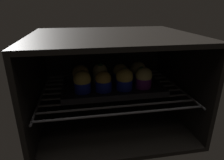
{
  "coord_description": "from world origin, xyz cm",
  "views": [
    {
      "loc": [
        -12.37,
        -48.49,
        45.22
      ],
      "look_at": [
        0.0,
        22.26,
        17.56
      ],
      "focal_mm": 31.26,
      "sensor_mm": 36.0,
      "label": 1
    }
  ],
  "objects_px": {
    "muffin_row0_col1": "(103,82)",
    "muffin_row1_col2": "(120,73)",
    "baking_tray": "(112,87)",
    "muffin_row0_col3": "(144,78)",
    "muffin_row0_col0": "(82,82)",
    "muffin_row1_col1": "(100,74)",
    "muffin_row0_col2": "(124,79)",
    "muffin_row1_col3": "(138,72)",
    "muffin_row1_col0": "(81,75)"
  },
  "relations": [
    {
      "from": "baking_tray",
      "to": "muffin_row1_col1",
      "type": "relative_size",
      "value": 4.49
    },
    {
      "from": "muffin_row1_col2",
      "to": "muffin_row0_col1",
      "type": "bearing_deg",
      "value": -134.8
    },
    {
      "from": "muffin_row0_col3",
      "to": "muffin_row0_col2",
      "type": "bearing_deg",
      "value": -176.33
    },
    {
      "from": "muffin_row0_col3",
      "to": "muffin_row1_col1",
      "type": "bearing_deg",
      "value": 154.05
    },
    {
      "from": "muffin_row1_col3",
      "to": "muffin_row1_col1",
      "type": "bearing_deg",
      "value": -179.43
    },
    {
      "from": "muffin_row0_col3",
      "to": "muffin_row1_col1",
      "type": "distance_m",
      "value": 0.18
    },
    {
      "from": "baking_tray",
      "to": "muffin_row1_col3",
      "type": "bearing_deg",
      "value": 19.27
    },
    {
      "from": "muffin_row0_col1",
      "to": "muffin_row1_col1",
      "type": "xyz_separation_m",
      "value": [
        -0.0,
        0.08,
        0.0
      ]
    },
    {
      "from": "baking_tray",
      "to": "muffin_row1_col2",
      "type": "bearing_deg",
      "value": 43.79
    },
    {
      "from": "baking_tray",
      "to": "muffin_row0_col2",
      "type": "bearing_deg",
      "value": -46.74
    },
    {
      "from": "baking_tray",
      "to": "muffin_row1_col1",
      "type": "distance_m",
      "value": 0.07
    },
    {
      "from": "muffin_row1_col1",
      "to": "muffin_row1_col2",
      "type": "bearing_deg",
      "value": 0.16
    },
    {
      "from": "muffin_row1_col1",
      "to": "muffin_row0_col1",
      "type": "bearing_deg",
      "value": -88.11
    },
    {
      "from": "muffin_row0_col0",
      "to": "muffin_row1_col0",
      "type": "distance_m",
      "value": 0.08
    },
    {
      "from": "muffin_row0_col0",
      "to": "muffin_row1_col3",
      "type": "distance_m",
      "value": 0.25
    },
    {
      "from": "baking_tray",
      "to": "muffin_row0_col3",
      "type": "xyz_separation_m",
      "value": [
        0.12,
        -0.04,
        0.04
      ]
    },
    {
      "from": "baking_tray",
      "to": "muffin_row1_col0",
      "type": "relative_size",
      "value": 4.88
    },
    {
      "from": "muffin_row0_col3",
      "to": "muffin_row1_col3",
      "type": "height_order",
      "value": "muffin_row0_col3"
    },
    {
      "from": "muffin_row0_col2",
      "to": "muffin_row1_col3",
      "type": "bearing_deg",
      "value": 46.99
    },
    {
      "from": "muffin_row0_col1",
      "to": "muffin_row0_col3",
      "type": "xyz_separation_m",
      "value": [
        0.16,
        0.0,
        0.0
      ]
    },
    {
      "from": "muffin_row1_col0",
      "to": "muffin_row0_col2",
      "type": "bearing_deg",
      "value": -26.96
    },
    {
      "from": "muffin_row1_col1",
      "to": "muffin_row0_col3",
      "type": "bearing_deg",
      "value": -25.95
    },
    {
      "from": "muffin_row1_col2",
      "to": "muffin_row0_col3",
      "type": "bearing_deg",
      "value": -45.97
    },
    {
      "from": "baking_tray",
      "to": "muffin_row1_col2",
      "type": "height_order",
      "value": "muffin_row1_col2"
    },
    {
      "from": "muffin_row0_col1",
      "to": "muffin_row0_col3",
      "type": "height_order",
      "value": "muffin_row0_col3"
    },
    {
      "from": "muffin_row0_col3",
      "to": "muffin_row1_col3",
      "type": "relative_size",
      "value": 1.03
    },
    {
      "from": "muffin_row0_col0",
      "to": "muffin_row0_col1",
      "type": "relative_size",
      "value": 1.08
    },
    {
      "from": "muffin_row0_col2",
      "to": "muffin_row0_col3",
      "type": "distance_m",
      "value": 0.08
    },
    {
      "from": "muffin_row0_col3",
      "to": "muffin_row1_col2",
      "type": "height_order",
      "value": "muffin_row0_col3"
    },
    {
      "from": "muffin_row0_col0",
      "to": "muffin_row1_col1",
      "type": "distance_m",
      "value": 0.11
    },
    {
      "from": "muffin_row1_col2",
      "to": "muffin_row1_col0",
      "type": "bearing_deg",
      "value": -179.56
    },
    {
      "from": "baking_tray",
      "to": "muffin_row0_col3",
      "type": "bearing_deg",
      "value": -17.86
    },
    {
      "from": "muffin_row1_col0",
      "to": "muffin_row1_col2",
      "type": "relative_size",
      "value": 1.04
    },
    {
      "from": "muffin_row0_col2",
      "to": "muffin_row1_col2",
      "type": "height_order",
      "value": "muffin_row0_col2"
    },
    {
      "from": "muffin_row0_col1",
      "to": "muffin_row0_col3",
      "type": "bearing_deg",
      "value": 1.56
    },
    {
      "from": "muffin_row0_col0",
      "to": "muffin_row1_col2",
      "type": "distance_m",
      "value": 0.18
    },
    {
      "from": "muffin_row0_col3",
      "to": "muffin_row1_col2",
      "type": "bearing_deg",
      "value": 134.03
    },
    {
      "from": "muffin_row1_col1",
      "to": "muffin_row0_col2",
      "type": "bearing_deg",
      "value": -44.99
    },
    {
      "from": "baking_tray",
      "to": "muffin_row0_col1",
      "type": "distance_m",
      "value": 0.07
    },
    {
      "from": "muffin_row0_col1",
      "to": "muffin_row1_col2",
      "type": "bearing_deg",
      "value": 45.2
    },
    {
      "from": "muffin_row0_col0",
      "to": "muffin_row0_col1",
      "type": "distance_m",
      "value": 0.08
    },
    {
      "from": "muffin_row0_col1",
      "to": "muffin_row0_col2",
      "type": "height_order",
      "value": "muffin_row0_col2"
    },
    {
      "from": "muffin_row0_col1",
      "to": "muffin_row1_col2",
      "type": "relative_size",
      "value": 1.0
    },
    {
      "from": "baking_tray",
      "to": "muffin_row1_col3",
      "type": "distance_m",
      "value": 0.13
    },
    {
      "from": "muffin_row0_col1",
      "to": "muffin_row1_col3",
      "type": "height_order",
      "value": "muffin_row1_col3"
    },
    {
      "from": "muffin_row0_col3",
      "to": "muffin_row1_col3",
      "type": "distance_m",
      "value": 0.08
    },
    {
      "from": "muffin_row0_col1",
      "to": "muffin_row1_col0",
      "type": "bearing_deg",
      "value": 134.84
    },
    {
      "from": "baking_tray",
      "to": "muffin_row0_col0",
      "type": "relative_size",
      "value": 4.67
    },
    {
      "from": "muffin_row0_col3",
      "to": "muffin_row1_col0",
      "type": "relative_size",
      "value": 1.05
    },
    {
      "from": "muffin_row0_col0",
      "to": "muffin_row1_col1",
      "type": "xyz_separation_m",
      "value": [
        0.07,
        0.08,
        -0.0
      ]
    }
  ]
}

